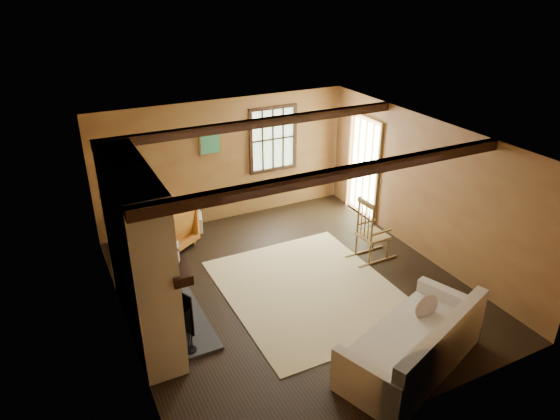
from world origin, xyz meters
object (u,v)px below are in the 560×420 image
fireplace (141,259)px  rocking_chair (371,234)px  laundry_basket (189,223)px  sofa (416,348)px  armchair (165,227)px

fireplace → rocking_chair: size_ratio=2.15×
fireplace → laundry_basket: 3.04m
sofa → laundry_basket: bearing=86.5°
rocking_chair → armchair: bearing=55.9°
fireplace → laundry_basket: bearing=62.1°
sofa → armchair: (-1.98, 4.34, 0.10)m
rocking_chair → sofa: rocking_chair is taller
sofa → fireplace: bearing=121.1°
fireplace → rocking_chair: 3.89m
rocking_chair → sofa: 2.64m
laundry_basket → armchair: armchair is taller
sofa → armchair: bearing=94.5°
sofa → laundry_basket: (-1.42, 4.79, -0.15)m
laundry_basket → armchair: 0.76m
rocking_chair → armchair: 3.60m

